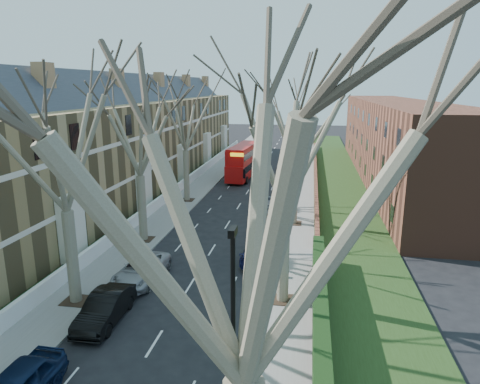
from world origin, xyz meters
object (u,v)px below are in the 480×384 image
at_px(double_decker_bus, 244,162).
at_px(car_left_mid, 105,308).
at_px(car_right_near, 258,251).
at_px(lamp_post, 233,351).

distance_m(double_decker_bus, car_left_mid, 35.95).
height_order(double_decker_bus, car_right_near, double_decker_bus).
xyz_separation_m(lamp_post, car_right_near, (-1.37, 17.13, -3.86)).
relative_size(lamp_post, double_decker_bus, 0.79).
relative_size(double_decker_bus, car_right_near, 2.10).
bearing_deg(lamp_post, car_right_near, 94.56).
height_order(lamp_post, double_decker_bus, lamp_post).
bearing_deg(car_left_mid, double_decker_bus, 86.22).
bearing_deg(car_right_near, lamp_post, 96.88).
xyz_separation_m(double_decker_bus, car_left_mid, (-1.53, -35.89, -1.33)).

